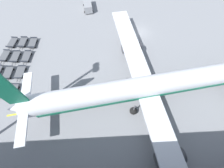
% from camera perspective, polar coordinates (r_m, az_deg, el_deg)
% --- Properties ---
extents(ground_plane, '(500.00, 500.00, 0.00)m').
position_cam_1_polar(ground_plane, '(38.77, 10.43, 18.79)').
color(ground_plane, gray).
extents(airplane, '(41.88, 45.77, 13.09)m').
position_cam_1_polar(airplane, '(25.26, 15.15, -0.64)').
color(airplane, silver).
rests_on(airplane, ground_plane).
extents(service_van, '(5.23, 2.90, 2.03)m').
position_cam_1_polar(service_van, '(45.59, -9.25, 27.52)').
color(service_van, gray).
rests_on(service_van, ground_plane).
extents(baggage_dolly_row_near_col_a, '(3.78, 1.90, 0.92)m').
position_cam_1_polar(baggage_dolly_row_near_col_a, '(41.51, -33.73, 12.94)').
color(baggage_dolly_row_near_col_a, '#515459').
rests_on(baggage_dolly_row_near_col_a, ground_plane).
extents(baggage_dolly_row_near_col_b, '(3.78, 1.85, 0.92)m').
position_cam_1_polar(baggage_dolly_row_near_col_b, '(39.44, -35.72, 8.68)').
color(baggage_dolly_row_near_col_b, '#515459').
rests_on(baggage_dolly_row_near_col_b, ground_plane).
extents(baggage_dolly_row_mid_a_col_a, '(3.76, 1.75, 0.92)m').
position_cam_1_polar(baggage_dolly_row_mid_a_col_a, '(40.39, -30.91, 13.44)').
color(baggage_dolly_row_mid_a_col_a, '#515459').
rests_on(baggage_dolly_row_mid_a_col_a, ground_plane).
extents(baggage_dolly_row_mid_a_col_b, '(3.75, 1.72, 0.92)m').
position_cam_1_polar(baggage_dolly_row_mid_a_col_b, '(37.99, -32.92, 8.68)').
color(baggage_dolly_row_mid_a_col_b, '#515459').
rests_on(baggage_dolly_row_mid_a_col_b, ground_plane).
extents(baggage_dolly_row_mid_a_col_c, '(3.74, 1.68, 0.92)m').
position_cam_1_polar(baggage_dolly_row_mid_a_col_c, '(35.91, -34.86, 3.49)').
color(baggage_dolly_row_mid_a_col_c, '#515459').
rests_on(baggage_dolly_row_mid_a_col_c, ground_plane).
extents(baggage_dolly_row_mid_b_col_a, '(3.74, 1.69, 0.92)m').
position_cam_1_polar(baggage_dolly_row_mid_b_col_a, '(39.14, -27.99, 13.60)').
color(baggage_dolly_row_mid_b_col_a, '#515459').
rests_on(baggage_dolly_row_mid_b_col_a, ground_plane).
extents(baggage_dolly_row_mid_b_col_b, '(3.77, 1.79, 0.92)m').
position_cam_1_polar(baggage_dolly_row_mid_b_col_b, '(36.81, -29.80, 9.02)').
color(baggage_dolly_row_mid_b_col_b, '#515459').
rests_on(baggage_dolly_row_mid_b_col_b, ground_plane).
extents(baggage_dolly_row_mid_b_col_c, '(3.75, 1.74, 0.92)m').
position_cam_1_polar(baggage_dolly_row_mid_b_col_c, '(34.66, -31.56, 3.78)').
color(baggage_dolly_row_mid_b_col_c, '#515459').
rests_on(baggage_dolly_row_mid_b_col_c, ground_plane).
extents(baggage_dolly_row_mid_b_col_d, '(3.75, 1.72, 0.92)m').
position_cam_1_polar(baggage_dolly_row_mid_b_col_d, '(32.83, -33.62, -2.34)').
color(baggage_dolly_row_mid_b_col_d, '#515459').
rests_on(baggage_dolly_row_mid_b_col_d, ground_plane).
extents(stand_guidance_stripe, '(4.37, 29.64, 0.01)m').
position_cam_1_polar(stand_guidance_stripe, '(27.23, -6.91, -6.36)').
color(stand_guidance_stripe, yellow).
rests_on(stand_guidance_stripe, ground_plane).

